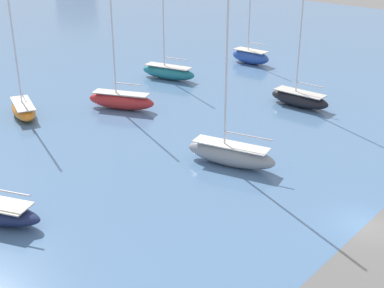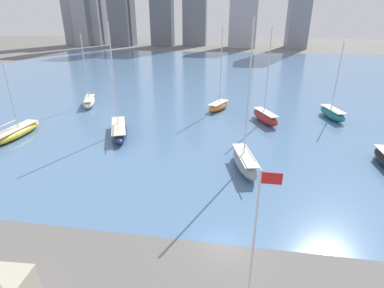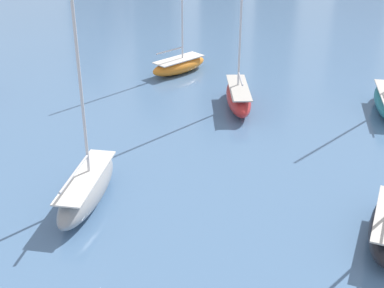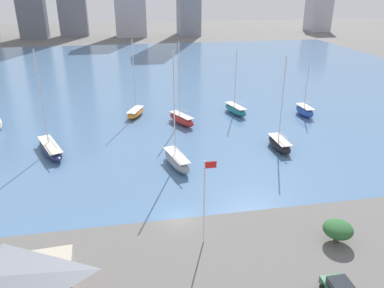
{
  "view_description": "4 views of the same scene",
  "coord_description": "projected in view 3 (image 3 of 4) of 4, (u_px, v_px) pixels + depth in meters",
  "views": [
    {
      "loc": [
        -32.6,
        -12.02,
        20.51
      ],
      "look_at": [
        0.24,
        16.5,
        1.57
      ],
      "focal_mm": 50.0,
      "sensor_mm": 36.0,
      "label": 1
    },
    {
      "loc": [
        0.41,
        -19.28,
        17.07
      ],
      "look_at": [
        -4.22,
        10.15,
        4.28
      ],
      "focal_mm": 28.0,
      "sensor_mm": 36.0,
      "label": 2
    },
    {
      "loc": [
        18.67,
        -9.88,
        18.3
      ],
      "look_at": [
        7.23,
        16.65,
        3.68
      ],
      "focal_mm": 50.0,
      "sensor_mm": 36.0,
      "label": 3
    },
    {
      "loc": [
        -5.18,
        -36.12,
        24.99
      ],
      "look_at": [
        3.45,
        10.51,
        4.72
      ],
      "focal_mm": 35.0,
      "sensor_mm": 36.0,
      "label": 4
    }
  ],
  "objects": [
    {
      "name": "harbor_water",
      "position": [
        288.0,
        10.0,
        80.31
      ],
      "size": [
        180.0,
        140.0,
        0.0
      ],
      "color": "#4C7099",
      "rests_on": "ground_plane"
    },
    {
      "name": "sailboat_orange",
      "position": [
        179.0,
        64.0,
        54.62
      ],
      "size": [
        4.79,
        7.07,
        15.46
      ],
      "rotation": [
        0.0,
        0.0,
        -0.41
      ],
      "color": "orange",
      "rests_on": "harbor_water"
    },
    {
      "name": "sailboat_gray",
      "position": [
        87.0,
        188.0,
        32.72
      ],
      "size": [
        3.99,
        8.49,
        16.97
      ],
      "rotation": [
        0.0,
        0.0,
        0.24
      ],
      "color": "gray",
      "rests_on": "harbor_water"
    },
    {
      "name": "sailboat_red",
      "position": [
        238.0,
        96.0,
        46.35
      ],
      "size": [
        5.09,
        7.93,
        15.55
      ],
      "rotation": [
        0.0,
        0.0,
        0.43
      ],
      "color": "#B72828",
      "rests_on": "harbor_water"
    }
  ]
}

